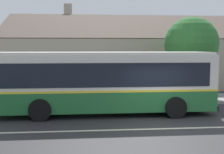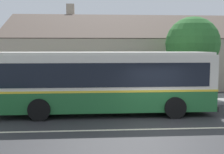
{
  "view_description": "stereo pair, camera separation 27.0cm",
  "coord_description": "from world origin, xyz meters",
  "views": [
    {
      "loc": [
        -3.12,
        -10.76,
        3.24
      ],
      "look_at": [
        -1.78,
        4.04,
        1.69
      ],
      "focal_mm": 45.0,
      "sensor_mm": 36.0,
      "label": 1
    },
    {
      "loc": [
        -2.85,
        -10.79,
        3.24
      ],
      "look_at": [
        -1.78,
        4.04,
        1.69
      ],
      "focal_mm": 45.0,
      "sensor_mm": 36.0,
      "label": 2
    }
  ],
  "objects": [
    {
      "name": "ground_plane",
      "position": [
        0.0,
        0.0,
        0.0
      ],
      "size": [
        300.0,
        300.0,
        0.0
      ],
      "primitive_type": "plane",
      "color": "#2D2D30"
    },
    {
      "name": "street_tree_primary",
      "position": [
        3.53,
        6.61,
        3.36
      ],
      "size": [
        3.4,
        3.4,
        5.21
      ],
      "color": "#4C3828",
      "rests_on": "ground"
    },
    {
      "name": "lane_divider_stripe",
      "position": [
        0.0,
        0.0,
        0.0
      ],
      "size": [
        60.0,
        0.16,
        0.01
      ],
      "primitive_type": "cube",
      "color": "beige",
      "rests_on": "ground"
    },
    {
      "name": "bench_down_street",
      "position": [
        -5.63,
        5.94,
        0.57
      ],
      "size": [
        1.77,
        0.51,
        0.94
      ],
      "color": "brown",
      "rests_on": "sidewalk_far"
    },
    {
      "name": "sidewalk_far",
      "position": [
        0.0,
        6.0,
        0.07
      ],
      "size": [
        60.0,
        3.0,
        0.15
      ],
      "primitive_type": "cube",
      "color": "gray",
      "rests_on": "ground"
    },
    {
      "name": "community_building",
      "position": [
        0.81,
        14.31,
        2.07
      ],
      "size": [
        20.84,
        10.45,
        7.18
      ],
      "color": "tan",
      "rests_on": "ground"
    },
    {
      "name": "transit_bus",
      "position": [
        -2.28,
        2.9,
        1.64
      ],
      "size": [
        10.63,
        2.81,
        3.04
      ],
      "color": "#236633",
      "rests_on": "ground"
    }
  ]
}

